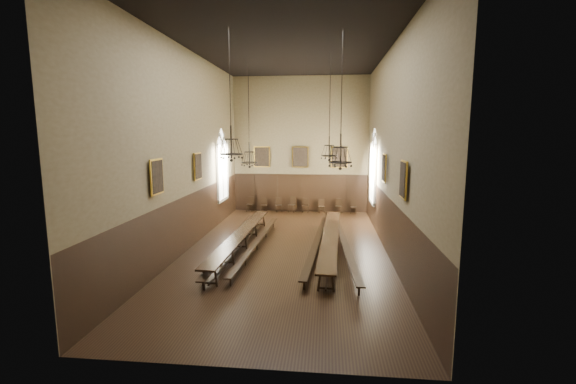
# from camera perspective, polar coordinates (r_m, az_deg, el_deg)

# --- Properties ---
(floor) EXTENTS (9.00, 18.00, 0.02)m
(floor) POSITION_cam_1_polar(r_m,az_deg,el_deg) (17.74, -0.22, -8.60)
(floor) COLOR black
(floor) RESTS_ON ground
(ceiling) EXTENTS (9.00, 18.00, 0.02)m
(ceiling) POSITION_cam_1_polar(r_m,az_deg,el_deg) (17.36, -0.23, 21.15)
(ceiling) COLOR black
(ceiling) RESTS_ON ground
(wall_back) EXTENTS (9.00, 0.02, 9.00)m
(wall_back) POSITION_cam_1_polar(r_m,az_deg,el_deg) (25.93, 1.86, 6.98)
(wall_back) COLOR #756748
(wall_back) RESTS_ON ground
(wall_front) EXTENTS (9.00, 0.02, 9.00)m
(wall_front) POSITION_cam_1_polar(r_m,az_deg,el_deg) (8.07, -6.89, 3.25)
(wall_front) COLOR #756748
(wall_front) RESTS_ON ground
(wall_left) EXTENTS (0.02, 18.00, 9.00)m
(wall_left) POSITION_cam_1_polar(r_m,az_deg,el_deg) (18.00, -14.74, 5.97)
(wall_left) COLOR #756748
(wall_left) RESTS_ON ground
(wall_right) EXTENTS (0.02, 18.00, 9.00)m
(wall_right) POSITION_cam_1_polar(r_m,az_deg,el_deg) (17.09, 15.07, 5.83)
(wall_right) COLOR #756748
(wall_right) RESTS_ON ground
(wainscot_panelling) EXTENTS (9.00, 18.00, 2.50)m
(wainscot_panelling) POSITION_cam_1_polar(r_m,az_deg,el_deg) (17.41, -0.22, -4.64)
(wainscot_panelling) COLOR black
(wainscot_panelling) RESTS_ON floor
(table_left) EXTENTS (0.94, 9.84, 0.77)m
(table_left) POSITION_cam_1_polar(r_m,az_deg,el_deg) (17.91, -6.96, -7.19)
(table_left) COLOR black
(table_left) RESTS_ON floor
(table_right) EXTENTS (1.11, 10.01, 0.78)m
(table_right) POSITION_cam_1_polar(r_m,az_deg,el_deg) (17.52, 6.30, -7.52)
(table_right) COLOR black
(table_right) RESTS_ON floor
(bench_left_outer) EXTENTS (0.67, 10.47, 0.47)m
(bench_left_outer) POSITION_cam_1_polar(r_m,az_deg,el_deg) (18.07, -8.13, -7.35)
(bench_left_outer) COLOR black
(bench_left_outer) RESTS_ON floor
(bench_left_inner) EXTENTS (0.61, 9.37, 0.42)m
(bench_left_inner) POSITION_cam_1_polar(r_m,az_deg,el_deg) (17.78, -4.61, -7.66)
(bench_left_inner) COLOR black
(bench_left_inner) RESTS_ON floor
(bench_right_inner) EXTENTS (0.98, 9.92, 0.45)m
(bench_right_inner) POSITION_cam_1_polar(r_m,az_deg,el_deg) (17.69, 4.30, -7.68)
(bench_right_inner) COLOR black
(bench_right_inner) RESTS_ON floor
(bench_right_outer) EXTENTS (0.90, 10.23, 0.46)m
(bench_right_outer) POSITION_cam_1_polar(r_m,az_deg,el_deg) (17.56, 8.34, -7.85)
(bench_right_outer) COLOR black
(bench_right_outer) RESTS_ON floor
(chair_0) EXTENTS (0.48, 0.48, 0.99)m
(chair_0) POSITION_cam_1_polar(r_m,az_deg,el_deg) (26.36, -5.64, -2.22)
(chair_0) COLOR black
(chair_0) RESTS_ON floor
(chair_1) EXTENTS (0.41, 0.41, 0.92)m
(chair_1) POSITION_cam_1_polar(r_m,az_deg,el_deg) (26.22, -3.60, -2.30)
(chair_1) COLOR black
(chair_1) RESTS_ON floor
(chair_2) EXTENTS (0.51, 0.51, 0.94)m
(chair_2) POSITION_cam_1_polar(r_m,az_deg,el_deg) (26.11, -1.34, -2.32)
(chair_2) COLOR black
(chair_2) RESTS_ON floor
(chair_3) EXTENTS (0.57, 0.57, 1.02)m
(chair_3) POSITION_cam_1_polar(r_m,az_deg,el_deg) (26.01, 0.61, -2.31)
(chair_3) COLOR black
(chair_3) RESTS_ON floor
(chair_4) EXTENTS (0.42, 0.42, 0.95)m
(chair_4) POSITION_cam_1_polar(r_m,az_deg,el_deg) (25.88, 2.59, -2.42)
(chair_4) COLOR black
(chair_4) RESTS_ON floor
(chair_5) EXTENTS (0.45, 0.45, 0.90)m
(chair_5) POSITION_cam_1_polar(r_m,az_deg,el_deg) (25.84, 5.01, -2.50)
(chair_5) COLOR black
(chair_5) RESTS_ON floor
(chair_6) EXTENTS (0.46, 0.46, 0.97)m
(chair_6) POSITION_cam_1_polar(r_m,az_deg,el_deg) (25.83, 7.51, -2.50)
(chair_6) COLOR black
(chair_6) RESTS_ON floor
(chair_7) EXTENTS (0.42, 0.42, 0.88)m
(chair_7) POSITION_cam_1_polar(r_m,az_deg,el_deg) (25.97, 9.66, -2.55)
(chair_7) COLOR black
(chair_7) RESTS_ON floor
(chandelier_back_left) EXTENTS (0.86, 0.86, 5.40)m
(chandelier_back_left) POSITION_cam_1_polar(r_m,az_deg,el_deg) (20.25, -5.75, 5.38)
(chandelier_back_left) COLOR black
(chandelier_back_left) RESTS_ON ceiling
(chandelier_back_right) EXTENTS (0.78, 0.78, 4.96)m
(chandelier_back_right) POSITION_cam_1_polar(r_m,az_deg,el_deg) (19.01, 6.12, 6.45)
(chandelier_back_right) COLOR black
(chandelier_back_right) RESTS_ON ceiling
(chandelier_front_left) EXTENTS (0.85, 0.85, 4.66)m
(chandelier_front_left) POSITION_cam_1_polar(r_m,az_deg,el_deg) (14.53, -8.41, 6.78)
(chandelier_front_left) COLOR black
(chandelier_front_left) RESTS_ON ceiling
(chandelier_front_right) EXTENTS (0.87, 0.87, 4.98)m
(chandelier_front_right) POSITION_cam_1_polar(r_m,az_deg,el_deg) (14.76, 7.78, 5.62)
(chandelier_front_right) COLOR black
(chandelier_front_right) RESTS_ON ceiling
(portrait_back_0) EXTENTS (1.10, 0.12, 1.40)m
(portrait_back_0) POSITION_cam_1_polar(r_m,az_deg,el_deg) (26.15, -3.89, 5.22)
(portrait_back_0) COLOR gold
(portrait_back_0) RESTS_ON wall_back
(portrait_back_1) EXTENTS (1.10, 0.12, 1.40)m
(portrait_back_1) POSITION_cam_1_polar(r_m,az_deg,el_deg) (25.84, 1.83, 5.20)
(portrait_back_1) COLOR gold
(portrait_back_1) RESTS_ON wall_back
(portrait_back_2) EXTENTS (1.10, 0.12, 1.40)m
(portrait_back_2) POSITION_cam_1_polar(r_m,az_deg,el_deg) (25.79, 7.62, 5.12)
(portrait_back_2) COLOR gold
(portrait_back_2) RESTS_ON wall_back
(portrait_left_0) EXTENTS (0.12, 1.00, 1.30)m
(portrait_left_0) POSITION_cam_1_polar(r_m,az_deg,el_deg) (18.94, -13.22, 3.72)
(portrait_left_0) COLOR gold
(portrait_left_0) RESTS_ON wall_left
(portrait_left_1) EXTENTS (0.12, 1.00, 1.30)m
(portrait_left_1) POSITION_cam_1_polar(r_m,az_deg,el_deg) (14.78, -18.86, 2.16)
(portrait_left_1) COLOR gold
(portrait_left_1) RESTS_ON wall_left
(portrait_right_0) EXTENTS (0.12, 1.00, 1.30)m
(portrait_right_0) POSITION_cam_1_polar(r_m,az_deg,el_deg) (18.11, 14.06, 3.47)
(portrait_right_0) COLOR gold
(portrait_right_0) RESTS_ON wall_right
(portrait_right_1) EXTENTS (0.12, 1.00, 1.30)m
(portrait_right_1) POSITION_cam_1_polar(r_m,az_deg,el_deg) (13.70, 16.73, 1.78)
(portrait_right_1) COLOR gold
(portrait_right_1) RESTS_ON wall_right
(window_right) EXTENTS (0.20, 2.20, 4.60)m
(window_right) POSITION_cam_1_polar(r_m,az_deg,el_deg) (22.59, 12.53, 3.74)
(window_right) COLOR white
(window_right) RESTS_ON wall_right
(window_left) EXTENTS (0.20, 2.20, 4.60)m
(window_left) POSITION_cam_1_polar(r_m,az_deg,el_deg) (23.27, -9.73, 3.96)
(window_left) COLOR white
(window_left) RESTS_ON wall_left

